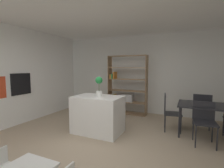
{
  "coord_description": "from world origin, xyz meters",
  "views": [
    {
      "loc": [
        1.56,
        -2.82,
        1.62
      ],
      "look_at": [
        -0.04,
        0.66,
        1.24
      ],
      "focal_mm": 26.7,
      "sensor_mm": 36.0,
      "label": 1
    }
  ],
  "objects_px": {
    "kitchen_island": "(98,114)",
    "open_bookshelf": "(125,89)",
    "built_in_oven": "(21,84)",
    "dining_chair_island_side": "(169,109)",
    "child_chair_left": "(2,168)",
    "dining_chair_far": "(202,108)",
    "dining_chair_near": "(204,118)",
    "dining_table": "(203,107)",
    "potted_plant_on_island": "(99,85)"
  },
  "relations": [
    {
      "from": "built_in_oven",
      "to": "child_chair_left",
      "type": "xyz_separation_m",
      "value": [
        2.19,
        -1.94,
        -0.84
      ]
    },
    {
      "from": "dining_chair_island_side",
      "to": "dining_chair_near",
      "type": "bearing_deg",
      "value": -129.2
    },
    {
      "from": "kitchen_island",
      "to": "open_bookshelf",
      "type": "relative_size",
      "value": 0.58
    },
    {
      "from": "built_in_oven",
      "to": "potted_plant_on_island",
      "type": "height_order",
      "value": "built_in_oven"
    },
    {
      "from": "kitchen_island",
      "to": "dining_table",
      "type": "bearing_deg",
      "value": 20.9
    },
    {
      "from": "potted_plant_on_island",
      "to": "open_bookshelf",
      "type": "bearing_deg",
      "value": 91.23
    },
    {
      "from": "kitchen_island",
      "to": "potted_plant_on_island",
      "type": "xyz_separation_m",
      "value": [
        0.04,
        -0.01,
        0.74
      ]
    },
    {
      "from": "dining_chair_far",
      "to": "potted_plant_on_island",
      "type": "bearing_deg",
      "value": 30.88
    },
    {
      "from": "kitchen_island",
      "to": "child_chair_left",
      "type": "xyz_separation_m",
      "value": [
        -0.12,
        -2.28,
        -0.14
      ]
    },
    {
      "from": "kitchen_island",
      "to": "open_bookshelf",
      "type": "xyz_separation_m",
      "value": [
        0.0,
        1.95,
        0.4
      ]
    },
    {
      "from": "built_in_oven",
      "to": "kitchen_island",
      "type": "height_order",
      "value": "built_in_oven"
    },
    {
      "from": "dining_chair_island_side",
      "to": "open_bookshelf",
      "type": "bearing_deg",
      "value": 48.25
    },
    {
      "from": "dining_chair_far",
      "to": "dining_chair_island_side",
      "type": "height_order",
      "value": "dining_chair_island_side"
    },
    {
      "from": "dining_chair_near",
      "to": "potted_plant_on_island",
      "type": "bearing_deg",
      "value": -175.15
    },
    {
      "from": "built_in_oven",
      "to": "open_bookshelf",
      "type": "xyz_separation_m",
      "value": [
        2.32,
        2.28,
        -0.3
      ]
    },
    {
      "from": "built_in_oven",
      "to": "dining_chair_island_side",
      "type": "xyz_separation_m",
      "value": [
        3.9,
        1.22,
        -0.61
      ]
    },
    {
      "from": "dining_chair_island_side",
      "to": "dining_chair_far",
      "type": "bearing_deg",
      "value": -65.93
    },
    {
      "from": "kitchen_island",
      "to": "dining_chair_near",
      "type": "relative_size",
      "value": 1.33
    },
    {
      "from": "child_chair_left",
      "to": "dining_chair_island_side",
      "type": "relative_size",
      "value": 0.59
    },
    {
      "from": "dining_chair_island_side",
      "to": "kitchen_island",
      "type": "bearing_deg",
      "value": 111.34
    },
    {
      "from": "potted_plant_on_island",
      "to": "dining_table",
      "type": "height_order",
      "value": "potted_plant_on_island"
    },
    {
      "from": "dining_chair_island_side",
      "to": "child_chair_left",
      "type": "bearing_deg",
      "value": 143.7
    },
    {
      "from": "potted_plant_on_island",
      "to": "dining_chair_far",
      "type": "distance_m",
      "value": 2.78
    },
    {
      "from": "built_in_oven",
      "to": "dining_chair_island_side",
      "type": "height_order",
      "value": "built_in_oven"
    },
    {
      "from": "kitchen_island",
      "to": "dining_chair_island_side",
      "type": "xyz_separation_m",
      "value": [
        1.58,
        0.89,
        0.1
      ]
    },
    {
      "from": "built_in_oven",
      "to": "open_bookshelf",
      "type": "height_order",
      "value": "open_bookshelf"
    },
    {
      "from": "built_in_oven",
      "to": "dining_table",
      "type": "distance_m",
      "value": 4.86
    },
    {
      "from": "kitchen_island",
      "to": "dining_table",
      "type": "relative_size",
      "value": 1.06
    },
    {
      "from": "built_in_oven",
      "to": "open_bookshelf",
      "type": "bearing_deg",
      "value": 44.58
    },
    {
      "from": "built_in_oven",
      "to": "open_bookshelf",
      "type": "relative_size",
      "value": 0.3
    },
    {
      "from": "child_chair_left",
      "to": "dining_table",
      "type": "bearing_deg",
      "value": -42.45
    },
    {
      "from": "built_in_oven",
      "to": "dining_chair_island_side",
      "type": "distance_m",
      "value": 4.13
    },
    {
      "from": "built_in_oven",
      "to": "kitchen_island",
      "type": "bearing_deg",
      "value": 8.21
    },
    {
      "from": "open_bookshelf",
      "to": "dining_chair_far",
      "type": "distance_m",
      "value": 2.45
    },
    {
      "from": "built_in_oven",
      "to": "dining_chair_island_side",
      "type": "bearing_deg",
      "value": 17.41
    },
    {
      "from": "kitchen_island",
      "to": "child_chair_left",
      "type": "relative_size",
      "value": 2.12
    },
    {
      "from": "open_bookshelf",
      "to": "dining_chair_near",
      "type": "distance_m",
      "value": 2.82
    },
    {
      "from": "dining_table",
      "to": "open_bookshelf",
      "type": "bearing_deg",
      "value": 156.13
    },
    {
      "from": "child_chair_left",
      "to": "dining_table",
      "type": "distance_m",
      "value": 4.05
    },
    {
      "from": "dining_chair_far",
      "to": "dining_chair_near",
      "type": "bearing_deg",
      "value": 89.53
    },
    {
      "from": "dining_chair_far",
      "to": "dining_chair_island_side",
      "type": "relative_size",
      "value": 0.98
    },
    {
      "from": "kitchen_island",
      "to": "open_bookshelf",
      "type": "height_order",
      "value": "open_bookshelf"
    },
    {
      "from": "dining_chair_island_side",
      "to": "dining_table",
      "type": "bearing_deg",
      "value": -96.92
    },
    {
      "from": "built_in_oven",
      "to": "potted_plant_on_island",
      "type": "bearing_deg",
      "value": 7.89
    },
    {
      "from": "dining_chair_near",
      "to": "built_in_oven",
      "type": "bearing_deg",
      "value": -176.46
    },
    {
      "from": "open_bookshelf",
      "to": "dining_chair_far",
      "type": "bearing_deg",
      "value": -13.6
    },
    {
      "from": "open_bookshelf",
      "to": "dining_chair_far",
      "type": "relative_size",
      "value": 2.18
    },
    {
      "from": "potted_plant_on_island",
      "to": "dining_chair_near",
      "type": "height_order",
      "value": "potted_plant_on_island"
    },
    {
      "from": "potted_plant_on_island",
      "to": "open_bookshelf",
      "type": "distance_m",
      "value": 1.99
    },
    {
      "from": "child_chair_left",
      "to": "dining_chair_near",
      "type": "xyz_separation_m",
      "value": [
        2.48,
        2.7,
        0.22
      ]
    }
  ]
}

